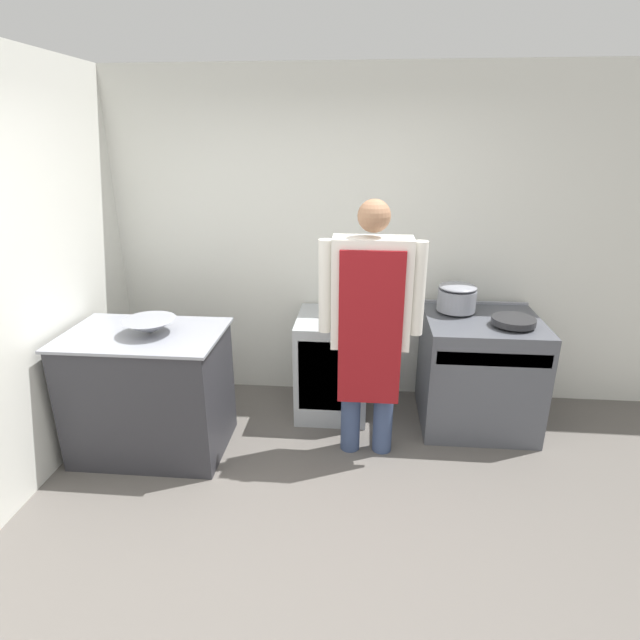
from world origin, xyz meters
The scene contains 10 objects.
ground_plane centered at (0.00, 0.00, 0.00)m, with size 14.00×14.00×0.00m, color #5B5651.
wall_back centered at (0.00, 2.01, 1.35)m, with size 8.00×0.05×2.70m.
wall_left centered at (-1.77, 1.00, 1.35)m, with size 0.05×8.00×2.70m.
prep_counter centered at (-1.15, 0.97, 0.46)m, with size 1.08×0.72×0.91m.
stove centered at (1.26, 1.55, 0.44)m, with size 0.86×0.78×0.90m.
fridge_unit centered at (0.11, 1.64, 0.41)m, with size 0.57×0.65×0.82m.
person_cook centered at (0.40, 1.07, 1.05)m, with size 0.70×0.24×1.81m.
mixing_bowl centered at (-1.09, 0.96, 0.96)m, with size 0.36×0.36×0.10m.
stock_pot centered at (1.07, 1.68, 1.00)m, with size 0.30×0.30×0.21m.
saute_pan centered at (1.43, 1.41, 0.92)m, with size 0.31×0.31×0.05m.
Camera 1 is at (0.34, -2.08, 2.17)m, focal length 28.00 mm.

